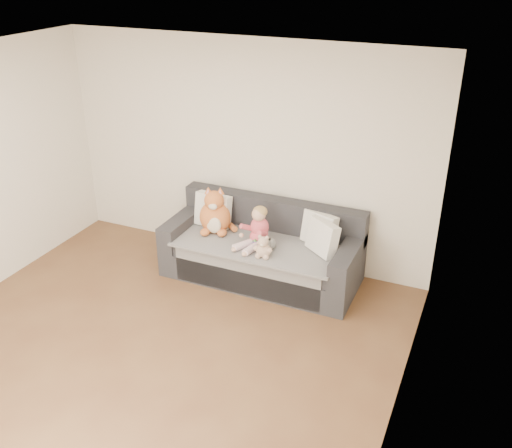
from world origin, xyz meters
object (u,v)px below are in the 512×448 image
(toddler, at_px, (257,229))
(sippy_cup, at_px, (255,243))
(teddy_bear, at_px, (263,248))
(plush_cat, at_px, (215,215))
(sofa, at_px, (263,252))

(toddler, distance_m, sippy_cup, 0.15)
(sippy_cup, bearing_deg, teddy_bear, -45.16)
(toddler, relative_size, sippy_cup, 4.62)
(toddler, xyz_separation_m, plush_cat, (-0.58, 0.11, 0.02))
(sippy_cup, bearing_deg, toddler, 94.61)
(teddy_bear, height_order, sippy_cup, teddy_bear)
(sippy_cup, bearing_deg, sofa, 89.66)
(toddler, bearing_deg, sofa, 105.60)
(sofa, distance_m, plush_cat, 0.69)
(toddler, xyz_separation_m, teddy_bear, (0.17, -0.23, -0.09))
(toddler, bearing_deg, plush_cat, -172.87)
(plush_cat, relative_size, teddy_bear, 2.18)
(toddler, height_order, teddy_bear, toddler)
(plush_cat, xyz_separation_m, teddy_bear, (0.75, -0.34, -0.10))
(teddy_bear, bearing_deg, sofa, 108.60)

